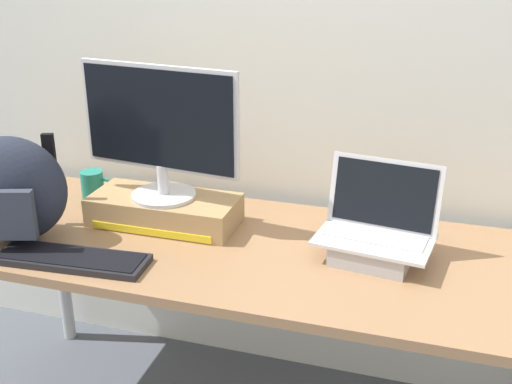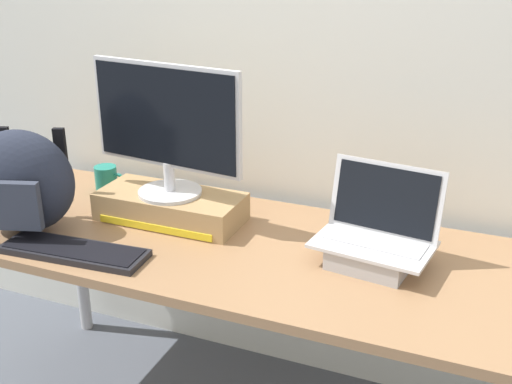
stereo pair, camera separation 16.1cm
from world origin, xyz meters
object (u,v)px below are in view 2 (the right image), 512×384
external_keyboard (74,251)px  plush_toy (50,188)px  desktop_monitor (166,127)px  toner_box_yellow (171,207)px  coffee_mug (107,180)px  messenger_backpack (21,182)px  open_laptop (374,244)px

external_keyboard → plush_toy: size_ratio=5.29×
desktop_monitor → external_keyboard: size_ratio=1.18×
desktop_monitor → plush_toy: (-0.48, -0.01, -0.28)m
toner_box_yellow → coffee_mug: coffee_mug is taller
desktop_monitor → coffee_mug: size_ratio=4.41×
messenger_backpack → coffee_mug: 0.39m
coffee_mug → open_laptop: bearing=-8.7°
toner_box_yellow → external_keyboard: 0.36m
desktop_monitor → external_keyboard: bearing=-107.3°
external_keyboard → messenger_backpack: messenger_backpack is taller
external_keyboard → coffee_mug: bearing=108.7°
toner_box_yellow → open_laptop: size_ratio=1.35×
open_laptop → coffee_mug: size_ratio=2.91×
open_laptop → messenger_backpack: size_ratio=0.94×
desktop_monitor → messenger_backpack: (-0.39, -0.25, -0.15)m
toner_box_yellow → messenger_backpack: bearing=-147.4°
toner_box_yellow → plush_toy: bearing=-178.5°
messenger_backpack → desktop_monitor: bearing=14.7°
open_laptop → external_keyboard: bearing=-153.3°
coffee_mug → plush_toy: bearing=-139.4°
desktop_monitor → open_laptop: (0.69, -0.04, -0.26)m
coffee_mug → plush_toy: size_ratio=1.42×
toner_box_yellow → open_laptop: open_laptop is taller
desktop_monitor → external_keyboard: desktop_monitor is taller
toner_box_yellow → plush_toy: size_ratio=5.56×
desktop_monitor → coffee_mug: bearing=166.8°
open_laptop → coffee_mug: bearing=178.9°
external_keyboard → coffee_mug: (-0.19, 0.45, 0.04)m
external_keyboard → messenger_backpack: 0.30m
open_laptop → external_keyboard: 0.88m
open_laptop → messenger_backpack: bearing=-161.5°
desktop_monitor → plush_toy: 0.56m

